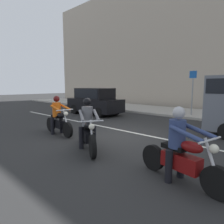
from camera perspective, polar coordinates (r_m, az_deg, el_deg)
ground_plane at (r=7.93m, az=1.86°, el=-6.98°), size 80.00×80.00×0.00m
sidewalk_slab at (r=14.77m, az=23.02°, el=-0.49°), size 40.00×4.40×0.14m
building_facade at (r=18.31m, az=28.04°, el=19.31°), size 40.00×1.40×11.95m
lane_marking_stripe at (r=9.08m, az=1.98°, el=-5.06°), size 18.00×0.14×0.01m
motorcycle_with_rider_orange_stripe at (r=8.48m, az=-15.06°, el=-1.83°), size 2.10×0.70×1.57m
motorcycle_with_rider_denim_blue at (r=4.41m, az=18.98°, el=-10.72°), size 2.10×0.78×1.57m
motorcycle_with_rider_gray at (r=6.28m, az=-6.85°, el=-4.82°), size 1.98×1.26×1.61m
parked_hatchback_black at (r=13.83m, az=-4.98°, el=3.20°), size 4.07×1.76×1.80m
street_sign_post at (r=13.49m, az=21.94°, el=6.24°), size 0.44×0.08×2.76m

